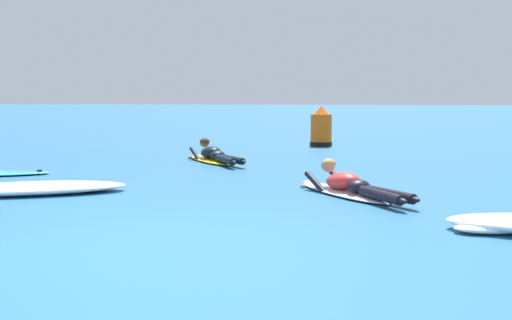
# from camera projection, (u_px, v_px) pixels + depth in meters

# --- Properties ---
(ground_plane) EXTENTS (120.00, 120.00, 0.00)m
(ground_plane) POSITION_uv_depth(u_px,v_px,m) (248.00, 149.00, 15.66)
(ground_plane) COLOR #235B84
(surfer_near) EXTENTS (1.71, 2.35, 0.54)m
(surfer_near) POSITION_uv_depth(u_px,v_px,m) (349.00, 186.00, 8.60)
(surfer_near) COLOR silver
(surfer_near) RESTS_ON ground
(surfer_far) EXTENTS (1.68, 2.32, 0.54)m
(surfer_far) POSITION_uv_depth(u_px,v_px,m) (214.00, 156.00, 12.75)
(surfer_far) COLOR yellow
(surfer_far) RESTS_ON ground
(whitewater_front) EXTENTS (2.85, 1.65, 0.17)m
(whitewater_front) POSITION_uv_depth(u_px,v_px,m) (31.00, 189.00, 8.76)
(whitewater_front) COLOR white
(whitewater_front) RESTS_ON ground
(channel_marker_buoy) EXTENTS (0.62, 0.62, 1.13)m
(channel_marker_buoy) POSITION_uv_depth(u_px,v_px,m) (321.00, 130.00, 16.66)
(channel_marker_buoy) COLOR #EA5B0F
(channel_marker_buoy) RESTS_ON ground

